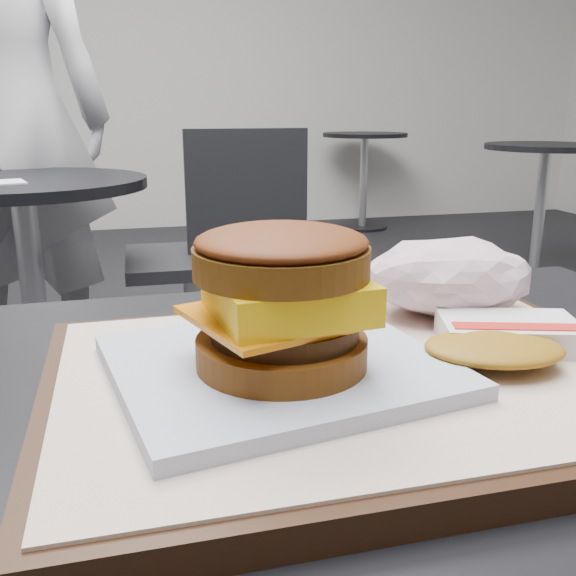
# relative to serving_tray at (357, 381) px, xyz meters

# --- Properties ---
(serving_tray) EXTENTS (0.38, 0.28, 0.02)m
(serving_tray) POSITION_rel_serving_tray_xyz_m (0.00, 0.00, 0.00)
(serving_tray) COLOR black
(serving_tray) RESTS_ON customer_table
(breakfast_sandwich) EXTENTS (0.22, 0.20, 0.09)m
(breakfast_sandwich) POSITION_rel_serving_tray_xyz_m (-0.05, -0.01, 0.05)
(breakfast_sandwich) COLOR silver
(breakfast_sandwich) RESTS_ON serving_tray
(hash_brown) EXTENTS (0.13, 0.11, 0.02)m
(hash_brown) POSITION_rel_serving_tray_xyz_m (0.10, -0.00, 0.02)
(hash_brown) COLOR silver
(hash_brown) RESTS_ON serving_tray
(crumpled_wrapper) EXTENTS (0.13, 0.10, 0.06)m
(crumpled_wrapper) POSITION_rel_serving_tray_xyz_m (0.11, 0.09, 0.04)
(crumpled_wrapper) COLOR silver
(crumpled_wrapper) RESTS_ON serving_tray
(neighbor_table) EXTENTS (0.70, 0.70, 0.75)m
(neighbor_table) POSITION_rel_serving_tray_xyz_m (-0.40, 1.61, -0.23)
(neighbor_table) COLOR black
(neighbor_table) RESTS_ON ground
(napkin) EXTENTS (0.15, 0.15, 0.00)m
(napkin) POSITION_rel_serving_tray_xyz_m (-0.44, 1.51, -0.03)
(napkin) COLOR silver
(napkin) RESTS_ON neighbor_table
(neighbor_chair) EXTENTS (0.61, 0.43, 0.88)m
(neighbor_chair) POSITION_rel_serving_tray_xyz_m (0.14, 1.72, -0.27)
(neighbor_chair) COLOR #98989D
(neighbor_chair) RESTS_ON ground
(patron) EXTENTS (0.75, 0.57, 1.83)m
(patron) POSITION_rel_serving_tray_xyz_m (-0.47, 2.09, 0.13)
(patron) COLOR silver
(patron) RESTS_ON ground
(bg_table_near) EXTENTS (0.66, 0.66, 0.75)m
(bg_table_near) POSITION_rel_serving_tray_xyz_m (2.15, 2.76, -0.22)
(bg_table_near) COLOR black
(bg_table_near) RESTS_ON ground
(bg_table_far) EXTENTS (0.66, 0.66, 0.75)m
(bg_table_far) POSITION_rel_serving_tray_xyz_m (1.75, 4.46, -0.22)
(bg_table_far) COLOR black
(bg_table_far) RESTS_ON ground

